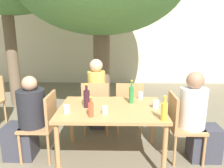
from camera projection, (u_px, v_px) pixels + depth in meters
The scene contains 18 objects.
ground_plane at pixel (112, 157), 3.09m from camera, with size 30.00×30.00×0.00m, color #706651.
cafe_building_wall at pixel (115, 41), 7.12m from camera, with size 10.00×0.08×2.80m.
dining_table_front at pixel (112, 113), 2.93m from camera, with size 1.40×0.97×0.75m.
patio_chair_0 at pixel (44, 122), 2.98m from camera, with size 0.44×0.44×0.93m.
patio_chair_1 at pixel (180, 123), 2.94m from camera, with size 0.44×0.44×0.93m.
patio_chair_2 at pixel (96, 105), 3.66m from camera, with size 0.44×0.44×0.93m.
patio_chair_3 at pixel (129, 105), 3.65m from camera, with size 0.44×0.44×0.93m.
person_seated_0 at pixel (26, 122), 2.99m from camera, with size 0.59×0.37×1.17m.
person_seated_1 at pixel (198, 121), 2.93m from camera, with size 0.57×0.35×1.24m.
person_seated_2 at pixel (97, 98), 3.88m from camera, with size 0.30×0.55×1.28m.
green_bottle_0 at pixel (131, 94), 3.07m from camera, with size 0.07×0.07×0.33m.
oil_cruet_1 at pixel (164, 111), 2.48m from camera, with size 0.07×0.07×0.29m.
wine_bottle_2 at pixel (87, 98), 2.90m from camera, with size 0.08×0.08×0.32m.
soda_bottle_3 at pixel (91, 109), 2.59m from camera, with size 0.06×0.06×0.25m.
drinking_glass_0 at pixel (67, 109), 2.72m from camera, with size 0.08×0.08×0.10m.
drinking_glass_1 at pixel (105, 110), 2.68m from camera, with size 0.07×0.07×0.10m.
drinking_glass_2 at pixel (140, 95), 3.26m from camera, with size 0.07×0.07×0.11m.
drinking_glass_3 at pixel (156, 104), 2.88m from camera, with size 0.08×0.08×0.10m.
Camera 1 is at (0.06, -2.75, 1.76)m, focal length 35.00 mm.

